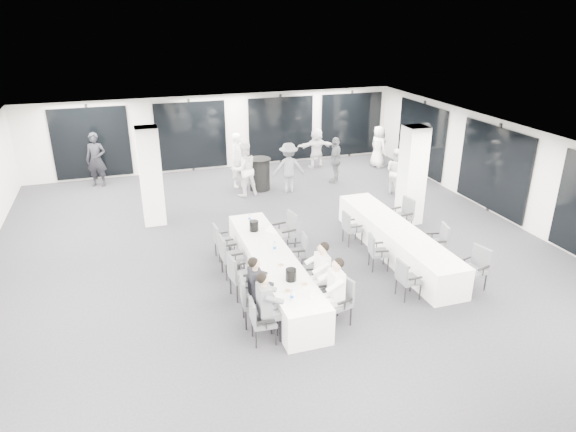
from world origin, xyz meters
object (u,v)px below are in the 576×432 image
chair_main_left_far (221,240)px  standing_guest_a (239,157)px  standing_guest_b (244,166)px  standing_guest_c (289,164)px  cocktail_table (260,174)px  ice_bucket_far (254,226)px  standing_guest_d (336,157)px  banquet_table_main (273,270)px  banquet_table_side (395,241)px  chair_side_right_far (404,214)px  chair_side_left_mid (376,250)px  standing_guest_g (96,156)px  chair_main_left_second (250,298)px  standing_guest_f (316,145)px  chair_main_right_far (287,230)px  ice_bucket_near (291,275)px  chair_main_left_fourth (229,254)px  standing_guest_h (396,168)px  chair_main_left_near (260,318)px  chair_side_left_near (406,277)px  chair_side_right_mid (439,240)px  chair_main_right_second (326,283)px  chair_main_right_mid (314,267)px  chair_side_left_far (350,226)px  standing_guest_e (379,144)px  chair_main_right_fourth (300,249)px  chair_main_right_near (340,298)px  chair_side_right_near (476,266)px

chair_main_left_far → standing_guest_a: size_ratio=0.42×
standing_guest_b → standing_guest_c: 1.50m
cocktail_table → ice_bucket_far: cocktail_table is taller
standing_guest_d → banquet_table_main: bearing=6.2°
banquet_table_side → chair_side_right_far: bearing=52.7°
chair_side_left_mid → standing_guest_g: bearing=-131.8°
chair_main_left_second → standing_guest_f: standing_guest_f is taller
chair_main_right_far → standing_guest_d: (3.33, 4.78, 0.33)m
standing_guest_c → ice_bucket_near: (-2.26, -7.06, -0.08)m
chair_main_left_fourth → standing_guest_h: size_ratio=0.57×
chair_main_left_near → standing_guest_f: standing_guest_f is taller
cocktail_table → standing_guest_g: standing_guest_g is taller
chair_side_left_near → ice_bucket_far: ice_bucket_far is taller
chair_main_right_far → chair_side_right_mid: (3.35, -1.63, -0.05)m
standing_guest_c → chair_main_right_second: bearing=86.2°
banquet_table_main → chair_main_left_far: chair_main_left_far is taller
chair_main_left_fourth → chair_main_right_mid: bearing=53.2°
chair_main_left_second → ice_bucket_far: 2.83m
banquet_table_main → chair_main_right_mid: (0.83, -0.41, 0.14)m
cocktail_table → standing_guest_d: 2.78m
standing_guest_c → chair_side_left_near: bearing=100.0°
chair_main_right_far → chair_side_left_near: size_ratio=1.18×
cocktail_table → ice_bucket_near: size_ratio=4.38×
chair_main_right_mid → standing_guest_c: size_ratio=0.48×
standing_guest_f → banquet_table_main: bearing=63.7°
chair_side_left_far → standing_guest_e: 7.29m
chair_main_left_far → standing_guest_f: bearing=138.7°
chair_main_right_fourth → chair_side_left_mid: bearing=-102.4°
chair_side_right_far → standing_guest_f: (-0.03, 6.59, 0.31)m
chair_main_left_second → standing_guest_h: (6.44, 5.89, 0.29)m
standing_guest_h → banquet_table_side: bearing=133.9°
cocktail_table → standing_guest_d: bearing=-0.9°
chair_main_right_second → chair_main_right_near: bearing=-174.6°
standing_guest_b → standing_guest_g: size_ratio=0.96×
chair_main_right_far → chair_side_right_far: (3.36, 0.08, -0.01)m
chair_side_left_far → standing_guest_a: size_ratio=0.42×
cocktail_table → chair_side_left_near: bearing=-81.8°
chair_main_right_fourth → chair_side_left_near: (1.71, -1.96, 0.00)m
standing_guest_b → chair_main_right_fourth: bearing=79.6°
standing_guest_g → ice_bucket_far: 8.02m
standing_guest_b → banquet_table_side: bearing=104.6°
chair_side_right_mid → cocktail_table: bearing=36.5°
chair_main_right_mid → standing_guest_b: size_ratio=0.44×
chair_side_left_far → chair_main_right_far: bearing=-94.4°
chair_main_left_fourth → standing_guest_d: size_ratio=0.54×
chair_side_right_mid → ice_bucket_near: size_ratio=3.76×
chair_side_right_near → standing_guest_c: (-1.91, 7.38, 0.40)m
standing_guest_c → ice_bucket_far: size_ratio=7.44×
chair_main_right_second → chair_main_right_far: bearing=4.7°
banquet_table_side → chair_side_right_far: 1.40m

